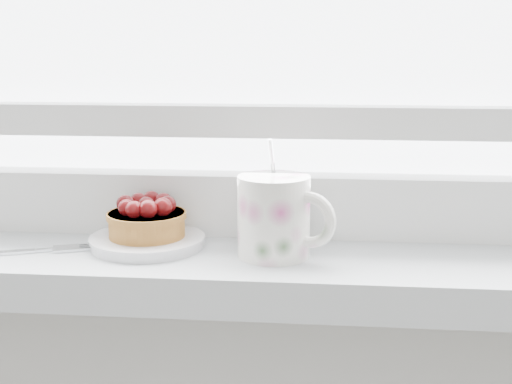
# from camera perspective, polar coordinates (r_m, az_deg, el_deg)

# --- Properties ---
(saucer) EXTENTS (0.12, 0.12, 0.01)m
(saucer) POSITION_cam_1_polar(r_m,az_deg,el_deg) (0.78, -8.68, -3.95)
(saucer) COLOR white
(saucer) RESTS_ON windowsill
(raspberry_tart) EXTENTS (0.09, 0.09, 0.04)m
(raspberry_tart) POSITION_cam_1_polar(r_m,az_deg,el_deg) (0.77, -8.72, -2.09)
(raspberry_tart) COLOR #92581F
(raspberry_tart) RESTS_ON saucer
(floral_mug) EXTENTS (0.11, 0.10, 0.12)m
(floral_mug) POSITION_cam_1_polar(r_m,az_deg,el_deg) (0.73, 1.63, -1.85)
(floral_mug) COLOR white
(floral_mug) RESTS_ON windowsill
(fork) EXTENTS (0.17, 0.08, 0.00)m
(fork) POSITION_cam_1_polar(r_m,az_deg,el_deg) (0.79, -18.34, -4.55)
(fork) COLOR silver
(fork) RESTS_ON windowsill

